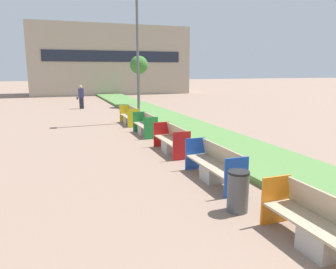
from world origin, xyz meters
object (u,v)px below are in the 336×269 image
object	(u,v)px
street_lamp_post	(137,31)
bench_yellow_frame	(130,118)
bench_red_frame	(172,142)
sapling_tree_far	(139,65)
litter_bin	(238,191)
bench_orange_frame	(324,232)
bench_green_frame	(146,127)
pedestrian_walking	(81,97)
bench_blue_frame	(214,167)

from	to	relation	value
street_lamp_post	bench_yellow_frame	bearing A→B (deg)	-143.92
bench_red_frame	sapling_tree_far	world-z (taller)	sapling_tree_far
litter_bin	sapling_tree_far	distance (m)	19.99
bench_yellow_frame	bench_orange_frame	bearing A→B (deg)	-89.98
bench_green_frame	sapling_tree_far	distance (m)	11.74
litter_bin	bench_green_frame	bearing A→B (deg)	87.13
bench_green_frame	litter_bin	bearing A→B (deg)	-92.87
sapling_tree_far	pedestrian_walking	world-z (taller)	sapling_tree_far
bench_blue_frame	bench_yellow_frame	distance (m)	9.71
bench_blue_frame	bench_yellow_frame	size ratio (longest dim) A/B	1.16
litter_bin	bench_red_frame	bearing A→B (deg)	85.21
pedestrian_walking	sapling_tree_far	bearing A→B (deg)	-2.64
street_lamp_post	bench_orange_frame	bearing A→B (deg)	-92.51
litter_bin	street_lamp_post	size ratio (longest dim) A/B	0.10
bench_blue_frame	bench_green_frame	size ratio (longest dim) A/B	1.20
bench_blue_frame	bench_green_frame	distance (m)	6.63
bench_orange_frame	bench_blue_frame	distance (m)	3.73
bench_red_frame	pedestrian_walking	xyz separation A→B (m)	(-1.80, 14.67, 0.52)
litter_bin	bench_orange_frame	bearing A→B (deg)	-77.07
bench_green_frame	bench_orange_frame	bearing A→B (deg)	-89.97
bench_yellow_frame	sapling_tree_far	bearing A→B (deg)	71.60
bench_yellow_frame	litter_bin	bearing A→B (deg)	-92.11
bench_blue_frame	bench_yellow_frame	xyz separation A→B (m)	(-0.00, 9.71, -0.01)
bench_blue_frame	street_lamp_post	size ratio (longest dim) A/B	0.26
bench_orange_frame	pedestrian_walking	xyz separation A→B (m)	(-1.80, 21.63, 0.52)
bench_blue_frame	sapling_tree_far	size ratio (longest dim) A/B	0.59
bench_orange_frame	sapling_tree_far	bearing A→B (deg)	82.94
bench_green_frame	street_lamp_post	distance (m)	5.77
bench_blue_frame	bench_green_frame	world-z (taller)	same
bench_red_frame	sapling_tree_far	distance (m)	14.98
bench_yellow_frame	sapling_tree_far	size ratio (longest dim) A/B	0.51
bench_yellow_frame	sapling_tree_far	distance (m)	8.89
bench_orange_frame	litter_bin	size ratio (longest dim) A/B	2.73
bench_orange_frame	bench_red_frame	xyz separation A→B (m)	(-0.00, 6.97, -0.01)
litter_bin	pedestrian_walking	bearing A→B (deg)	93.97
street_lamp_post	bench_red_frame	bearing A→B (deg)	-95.05
street_lamp_post	pedestrian_walking	size ratio (longest dim) A/B	5.14
bench_red_frame	bench_yellow_frame	size ratio (longest dim) A/B	1.05
bench_red_frame	litter_bin	size ratio (longest dim) A/B	2.44
bench_green_frame	litter_bin	distance (m)	8.49
bench_red_frame	bench_yellow_frame	xyz separation A→B (m)	(-0.00, 6.47, -0.00)
bench_orange_frame	street_lamp_post	distance (m)	14.61
bench_green_frame	pedestrian_walking	bearing A→B (deg)	99.05
street_lamp_post	pedestrian_walking	bearing A→B (deg)	107.28
bench_red_frame	litter_bin	bearing A→B (deg)	-94.79
bench_blue_frame	bench_green_frame	xyz separation A→B (m)	(-0.00, 6.63, -0.01)
pedestrian_walking	bench_green_frame	bearing A→B (deg)	-80.95
bench_blue_frame	bench_red_frame	xyz separation A→B (m)	(-0.00, 3.24, -0.01)
bench_yellow_frame	bench_green_frame	bearing A→B (deg)	-90.02
street_lamp_post	pedestrian_walking	distance (m)	9.04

